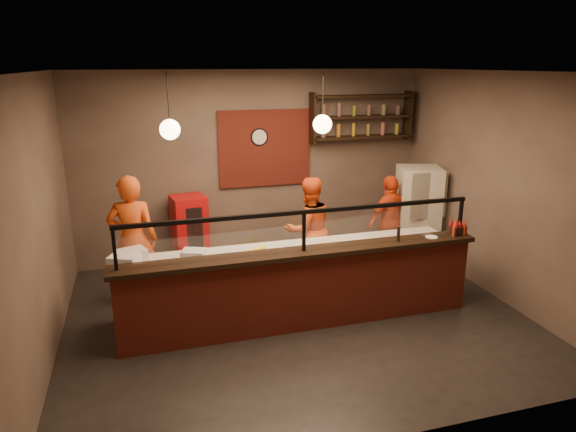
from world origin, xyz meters
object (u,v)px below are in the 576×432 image
object	(u,v)px
cook_left	(133,240)
cook_right	(390,221)
fridge	(417,214)
condiment_caddy	(457,230)
red_cooler	(190,232)
pizza_dough	(356,241)
wall_clock	(259,137)
pepper_mill	(398,234)
cook_mid	(309,229)

from	to	relation	value
cook_left	cook_right	size ratio (longest dim) A/B	1.20
fridge	condiment_caddy	distance (m)	1.79
fridge	red_cooler	bearing A→B (deg)	-173.92
red_cooler	fridge	bearing A→B (deg)	-20.34
fridge	pizza_dough	bearing A→B (deg)	-127.41
wall_clock	fridge	world-z (taller)	wall_clock
cook_right	wall_clock	bearing A→B (deg)	-46.49
wall_clock	red_cooler	world-z (taller)	wall_clock
condiment_caddy	pepper_mill	size ratio (longest dim) A/B	1.02
pepper_mill	cook_mid	bearing A→B (deg)	115.83
cook_right	cook_mid	bearing A→B (deg)	-10.50
wall_clock	fridge	xyz separation A→B (m)	(2.50, -1.03, -1.28)
cook_right	pizza_dough	distance (m)	1.56
cook_left	fridge	world-z (taller)	cook_left
pizza_dough	condiment_caddy	bearing A→B (deg)	-22.93
cook_right	condiment_caddy	bearing A→B (deg)	78.53
red_cooler	pizza_dough	size ratio (longest dim) A/B	2.24
wall_clock	cook_mid	world-z (taller)	wall_clock
wall_clock	cook_right	world-z (taller)	wall_clock
cook_mid	red_cooler	bearing A→B (deg)	-37.41
cook_mid	condiment_caddy	distance (m)	2.22
condiment_caddy	cook_mid	bearing A→B (deg)	138.05
cook_left	red_cooler	world-z (taller)	cook_left
cook_right	cook_left	bearing A→B (deg)	-13.58
pizza_dough	pepper_mill	xyz separation A→B (m)	(0.34, -0.56, 0.25)
cook_right	pepper_mill	size ratio (longest dim) A/B	7.80
wall_clock	pizza_dough	xyz separation A→B (m)	(0.85, -2.22, -1.19)
cook_mid	pizza_dough	size ratio (longest dim) A/B	2.97
red_cooler	cook_right	bearing A→B (deg)	-23.59
pizza_dough	condiment_caddy	world-z (taller)	condiment_caddy
condiment_caddy	wall_clock	bearing A→B (deg)	127.41
fridge	pizza_dough	size ratio (longest dim) A/B	2.96
cook_right	condiment_caddy	distance (m)	1.67
red_cooler	cook_mid	bearing A→B (deg)	-38.67
cook_left	cook_mid	world-z (taller)	cook_left
fridge	pizza_dough	xyz separation A→B (m)	(-1.65, -1.19, 0.09)
fridge	pepper_mill	distance (m)	2.21
pepper_mill	fridge	bearing A→B (deg)	53.23
wall_clock	cook_left	distance (m)	2.79
cook_mid	red_cooler	size ratio (longest dim) A/B	1.33
cook_left	fridge	distance (m)	4.66
cook_right	fridge	xyz separation A→B (m)	(0.55, 0.09, 0.04)
wall_clock	pizza_dough	size ratio (longest dim) A/B	0.54
cook_left	pizza_dough	world-z (taller)	cook_left
cook_left	pizza_dough	size ratio (longest dim) A/B	3.35
cook_mid	fridge	size ratio (longest dim) A/B	1.00
wall_clock	cook_left	size ratio (longest dim) A/B	0.16
cook_left	condiment_caddy	bearing A→B (deg)	170.68
pizza_dough	condiment_caddy	size ratio (longest dim) A/B	2.73
wall_clock	cook_right	xyz separation A→B (m)	(1.95, -1.12, -1.33)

